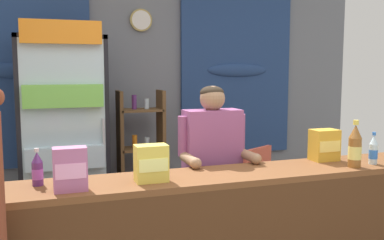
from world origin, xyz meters
TOP-DOWN VIEW (x-y plane):
  - back_wall_curtained at (-0.02, 2.73)m, footprint 5.39×0.22m
  - stall_counter at (-0.06, 0.35)m, footprint 4.23×0.48m
  - drink_fridge at (-0.87, 2.12)m, footprint 0.80×0.70m
  - bottle_shelf_rack at (-0.08, 2.34)m, footprint 0.48×0.28m
  - plastic_lawn_chair at (0.76, 1.56)m, footprint 0.60×0.60m
  - shopkeeper at (0.15, 0.90)m, footprint 0.54×0.42m
  - soda_bottle_iced_tea at (0.99, 0.32)m, footprint 0.09×0.09m
  - soda_bottle_grape_soda at (-1.10, 0.54)m, footprint 0.07×0.07m
  - soda_bottle_water at (1.19, 0.36)m, footprint 0.06×0.06m
  - snack_box_choco_powder at (0.93, 0.59)m, footprint 0.20×0.14m
  - snack_box_wafer at (-0.92, 0.35)m, footprint 0.18×0.11m
  - snack_box_instant_noodle at (-0.44, 0.40)m, footprint 0.20×0.12m

SIDE VIEW (x-z plane):
  - plastic_lawn_chair at x=0.76m, z-range 0.06..0.92m
  - stall_counter at x=-0.06m, z-range 0.11..1.02m
  - bottle_shelf_rack at x=-0.08m, z-range 0.02..1.39m
  - shopkeeper at x=0.15m, z-range 0.19..1.66m
  - soda_bottle_grape_soda at x=-1.10m, z-range 0.89..1.11m
  - soda_bottle_water at x=1.19m, z-range 0.89..1.12m
  - snack_box_instant_noodle at x=-0.44m, z-range 0.91..1.14m
  - snack_box_choco_powder at x=0.93m, z-range 0.91..1.14m
  - snack_box_wafer at x=-0.92m, z-range 0.91..1.16m
  - soda_bottle_iced_tea at x=0.99m, z-range 0.88..1.21m
  - drink_fridge at x=-0.87m, z-range 0.10..2.11m
  - back_wall_curtained at x=-0.02m, z-range 0.04..2.84m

